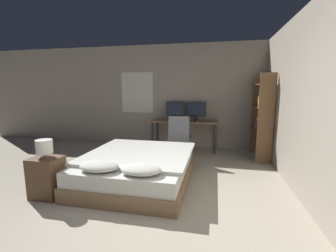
{
  "coord_description": "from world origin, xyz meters",
  "views": [
    {
      "loc": [
        0.93,
        -2.18,
        1.55
      ],
      "look_at": [
        -0.07,
        2.53,
        0.75
      ],
      "focal_mm": 24.0,
      "sensor_mm": 36.0,
      "label": 1
    }
  ],
  "objects_px": {
    "bedside_lamp": "(44,147)",
    "nightstand": "(47,177)",
    "office_chair": "(180,141)",
    "monitor_left": "(175,109)",
    "bookshelf": "(263,114)",
    "bed": "(138,168)",
    "monitor_right": "(196,110)",
    "desk": "(184,124)",
    "keyboard": "(183,121)",
    "computer_mouse": "(195,121)"
  },
  "relations": [
    {
      "from": "bed",
      "to": "bookshelf",
      "type": "height_order",
      "value": "bookshelf"
    },
    {
      "from": "bed",
      "to": "monitor_right",
      "type": "bearing_deg",
      "value": 72.57
    },
    {
      "from": "monitor_left",
      "to": "bookshelf",
      "type": "xyz_separation_m",
      "value": [
        2.05,
        -0.61,
        -0.01
      ]
    },
    {
      "from": "desk",
      "to": "computer_mouse",
      "type": "relative_size",
      "value": 23.57
    },
    {
      "from": "nightstand",
      "to": "office_chair",
      "type": "bearing_deg",
      "value": 54.32
    },
    {
      "from": "monitor_left",
      "to": "bookshelf",
      "type": "relative_size",
      "value": 0.26
    },
    {
      "from": "bed",
      "to": "desk",
      "type": "distance_m",
      "value": 2.27
    },
    {
      "from": "desk",
      "to": "monitor_right",
      "type": "xyz_separation_m",
      "value": [
        0.27,
        0.2,
        0.35
      ]
    },
    {
      "from": "nightstand",
      "to": "monitor_right",
      "type": "xyz_separation_m",
      "value": [
        1.85,
        3.16,
        0.72
      ]
    },
    {
      "from": "bedside_lamp",
      "to": "monitor_left",
      "type": "xyz_separation_m",
      "value": [
        1.3,
        3.16,
        0.27
      ]
    },
    {
      "from": "desk",
      "to": "keyboard",
      "type": "height_order",
      "value": "keyboard"
    },
    {
      "from": "nightstand",
      "to": "monitor_left",
      "type": "bearing_deg",
      "value": 67.58
    },
    {
      "from": "bedside_lamp",
      "to": "nightstand",
      "type": "bearing_deg",
      "value": -14.04
    },
    {
      "from": "office_chair",
      "to": "nightstand",
      "type": "bearing_deg",
      "value": -125.68
    },
    {
      "from": "computer_mouse",
      "to": "keyboard",
      "type": "bearing_deg",
      "value": 180.0
    },
    {
      "from": "nightstand",
      "to": "monitor_right",
      "type": "bearing_deg",
      "value": 59.66
    },
    {
      "from": "keyboard",
      "to": "bookshelf",
      "type": "bearing_deg",
      "value": -6.79
    },
    {
      "from": "computer_mouse",
      "to": "bedside_lamp",
      "type": "bearing_deg",
      "value": -123.9
    },
    {
      "from": "monitor_left",
      "to": "keyboard",
      "type": "height_order",
      "value": "monitor_left"
    },
    {
      "from": "desk",
      "to": "monitor_left",
      "type": "height_order",
      "value": "monitor_left"
    },
    {
      "from": "computer_mouse",
      "to": "monitor_right",
      "type": "bearing_deg",
      "value": 91.08
    },
    {
      "from": "desk",
      "to": "office_chair",
      "type": "relative_size",
      "value": 1.71
    },
    {
      "from": "bed",
      "to": "office_chair",
      "type": "distance_m",
      "value": 1.52
    },
    {
      "from": "computer_mouse",
      "to": "bed",
      "type": "bearing_deg",
      "value": -110.83
    },
    {
      "from": "desk",
      "to": "bed",
      "type": "bearing_deg",
      "value": -102.29
    },
    {
      "from": "keyboard",
      "to": "monitor_left",
      "type": "bearing_deg",
      "value": 124.49
    },
    {
      "from": "bookshelf",
      "to": "nightstand",
      "type": "bearing_deg",
      "value": -142.69
    },
    {
      "from": "bedside_lamp",
      "to": "office_chair",
      "type": "bearing_deg",
      "value": 54.32
    },
    {
      "from": "monitor_left",
      "to": "computer_mouse",
      "type": "relative_size",
      "value": 6.91
    },
    {
      "from": "bed",
      "to": "desk",
      "type": "height_order",
      "value": "desk"
    },
    {
      "from": "monitor_left",
      "to": "bed",
      "type": "bearing_deg",
      "value": -94.86
    },
    {
      "from": "bed",
      "to": "monitor_left",
      "type": "bearing_deg",
      "value": 85.14
    },
    {
      "from": "keyboard",
      "to": "bookshelf",
      "type": "height_order",
      "value": "bookshelf"
    },
    {
      "from": "monitor_right",
      "to": "computer_mouse",
      "type": "bearing_deg",
      "value": -88.92
    },
    {
      "from": "nightstand",
      "to": "desk",
      "type": "xyz_separation_m",
      "value": [
        1.58,
        2.96,
        0.38
      ]
    },
    {
      "from": "nightstand",
      "to": "bookshelf",
      "type": "xyz_separation_m",
      "value": [
        3.35,
        2.55,
        0.72
      ]
    },
    {
      "from": "monitor_right",
      "to": "bookshelf",
      "type": "xyz_separation_m",
      "value": [
        1.5,
        -0.61,
        -0.01
      ]
    },
    {
      "from": "monitor_left",
      "to": "office_chair",
      "type": "height_order",
      "value": "monitor_left"
    },
    {
      "from": "nightstand",
      "to": "bedside_lamp",
      "type": "distance_m",
      "value": 0.45
    },
    {
      "from": "bed",
      "to": "office_chair",
      "type": "relative_size",
      "value": 2.05
    },
    {
      "from": "bed",
      "to": "monitor_left",
      "type": "relative_size",
      "value": 4.09
    },
    {
      "from": "monitor_right",
      "to": "office_chair",
      "type": "relative_size",
      "value": 0.5
    },
    {
      "from": "nightstand",
      "to": "bed",
      "type": "bearing_deg",
      "value": 35.2
    },
    {
      "from": "nightstand",
      "to": "office_chair",
      "type": "height_order",
      "value": "office_chair"
    },
    {
      "from": "monitor_left",
      "to": "desk",
      "type": "bearing_deg",
      "value": -36.28
    },
    {
      "from": "monitor_left",
      "to": "computer_mouse",
      "type": "height_order",
      "value": "monitor_left"
    },
    {
      "from": "bedside_lamp",
      "to": "bookshelf",
      "type": "relative_size",
      "value": 0.14
    },
    {
      "from": "bedside_lamp",
      "to": "office_chair",
      "type": "distance_m",
      "value": 2.74
    },
    {
      "from": "bookshelf",
      "to": "desk",
      "type": "bearing_deg",
      "value": 167.03
    },
    {
      "from": "keyboard",
      "to": "office_chair",
      "type": "xyz_separation_m",
      "value": [
        0.01,
        -0.56,
        -0.36
      ]
    }
  ]
}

